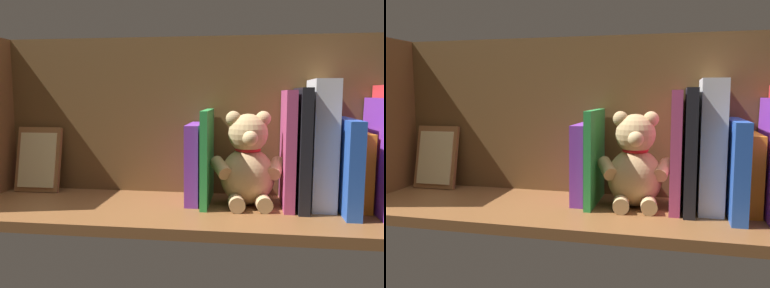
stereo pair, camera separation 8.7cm
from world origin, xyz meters
The scene contains 12 objects.
ground_plane centered at (0.00, 0.00, -1.10)cm, with size 103.26×31.15×2.20cm, color brown.
shelf_back_panel centered at (0.00, -13.32, 19.05)cm, with size 103.26×1.50×38.10cm, color brown.
book_2 centered at (-38.45, -2.25, 11.81)cm, with size 1.20×19.84×23.61cm, color purple.
book_3 centered at (-35.78, -5.24, 8.18)cm, with size 2.88×13.86×16.36cm, color orange.
book_4 centered at (-32.24, -2.36, 9.67)cm, with size 2.96×19.64×19.33cm, color blue.
dictionary_thick_white centered at (-27.62, -4.93, 13.75)cm, with size 5.03×14.29×27.51cm, color silver.
book_5 centered at (-23.34, -3.81, 12.85)cm, with size 2.28×16.73×25.70cm, color black.
book_6 centered at (-20.49, -4.26, 12.60)cm, with size 2.17×15.82×25.21cm, color #B23F72.
teddy_bear centered at (-11.93, -3.34, 9.14)cm, with size 16.74×14.20×20.76cm.
book_7 centered at (-2.89, -3.99, 10.48)cm, with size 1.55×16.36×20.95cm, color green.
book_8 centered at (0.01, -5.19, 8.87)cm, with size 3.00×13.97×17.75cm, color purple.
picture_frame_leaning centered at (40.49, -9.37, 7.97)cm, with size 11.38×4.93×16.21cm.
Camera 1 is at (-12.07, 85.97, 24.40)cm, focal length 38.19 mm.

